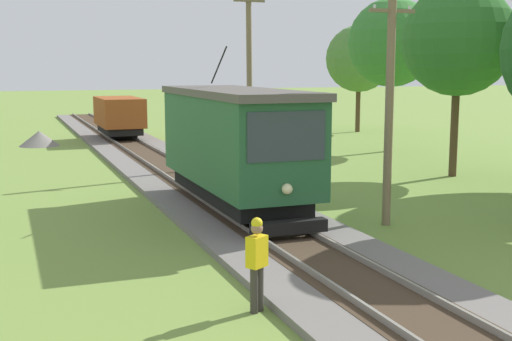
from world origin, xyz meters
name	(u,v)px	position (x,y,z in m)	size (l,w,h in m)	color
red_tram	(235,143)	(0.00, 16.28, 2.19)	(2.60, 8.54, 4.79)	#235633
freight_car	(119,115)	(0.00, 38.24, 1.56)	(2.40, 5.20, 2.31)	#93471E
utility_pole_near_tram	(389,102)	(3.54, 13.32, 3.50)	(1.40, 0.26, 6.81)	#7A664C
utility_pole_mid	(249,72)	(3.54, 24.81, 4.23)	(1.40, 0.47, 8.26)	#7A664C
gravel_pile	(39,138)	(-4.73, 37.18, 0.43)	(2.27, 2.27, 0.86)	gray
track_worker	(257,260)	(-2.37, 8.08, 0.98)	(0.45, 0.40, 1.78)	#38332D
tree_left_near	(458,40)	(10.71, 19.94, 5.53)	(4.51, 4.51, 7.80)	#4C3823
tree_right_near	(359,59)	(16.43, 38.37, 5.00)	(4.54, 4.54, 7.29)	#4C3823
tree_right_far	(392,43)	(12.66, 28.06, 5.71)	(4.61, 4.61, 8.03)	#4C3823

